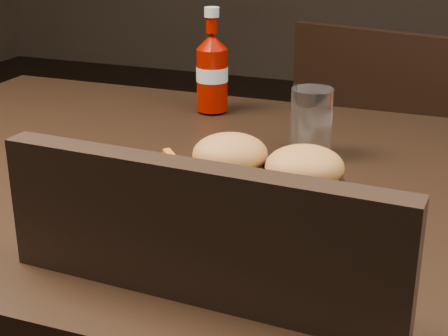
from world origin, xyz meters
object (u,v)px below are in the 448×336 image
(chair_far, at_px, (390,184))
(plate, at_px, (221,204))
(tumbler, at_px, (311,121))
(ketchup_bottle, at_px, (212,80))
(dining_table, at_px, (203,186))

(chair_far, relative_size, plate, 1.30)
(chair_far, height_order, tumbler, tumbler)
(ketchup_bottle, bearing_deg, dining_table, -70.74)
(tumbler, bearing_deg, dining_table, -135.35)
(plate, height_order, ketchup_bottle, ketchup_bottle)
(chair_far, height_order, plate, plate)
(dining_table, distance_m, ketchup_bottle, 0.31)
(plate, bearing_deg, dining_table, 123.10)
(dining_table, distance_m, plate, 0.12)
(dining_table, relative_size, chair_far, 3.05)
(chair_far, xyz_separation_m, ketchup_bottle, (-0.27, -0.56, 0.38))
(plate, distance_m, tumbler, 0.24)
(chair_far, distance_m, tumbler, 0.81)
(dining_table, relative_size, plate, 3.96)
(chair_far, xyz_separation_m, tumbler, (-0.05, -0.72, 0.38))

